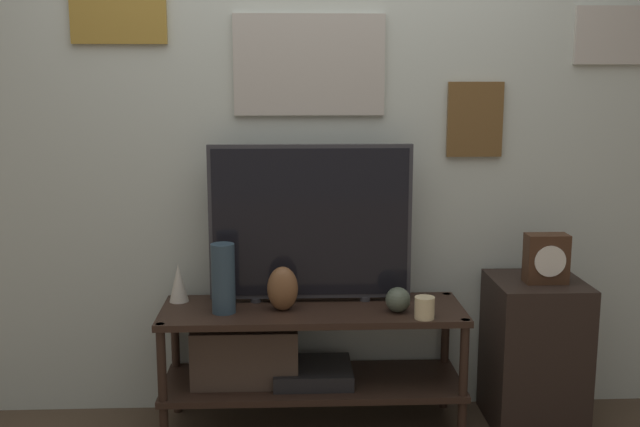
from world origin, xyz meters
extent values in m
cube|color=beige|center=(0.00, 0.54, 1.35)|extent=(6.40, 0.06, 2.70)
cube|color=#B2ADA3|center=(-0.01, 0.50, 1.68)|extent=(0.70, 0.02, 0.46)
cube|color=#B2BCC6|center=(-0.01, 0.49, 1.68)|extent=(0.66, 0.01, 0.42)
cube|color=#B7B2A8|center=(1.43, 0.50, 1.81)|extent=(0.40, 0.02, 0.27)
cube|color=beige|center=(1.43, 0.49, 1.81)|extent=(0.36, 0.01, 0.23)
cube|color=brown|center=(0.78, 0.50, 1.42)|extent=(0.26, 0.02, 0.35)
cube|color=#2D2D33|center=(0.78, 0.49, 1.42)|extent=(0.23, 0.01, 0.31)
cube|color=black|center=(0.00, 0.27, 0.57)|extent=(1.38, 0.45, 0.03)
cube|color=black|center=(0.00, 0.27, 0.22)|extent=(1.38, 0.45, 0.03)
cylinder|color=black|center=(-0.66, 0.07, 0.29)|extent=(0.04, 0.04, 0.58)
cylinder|color=black|center=(0.66, 0.07, 0.29)|extent=(0.04, 0.04, 0.58)
cylinder|color=black|center=(-0.66, 0.46, 0.29)|extent=(0.04, 0.04, 0.58)
cylinder|color=black|center=(0.66, 0.46, 0.29)|extent=(0.04, 0.04, 0.58)
cube|color=black|center=(0.00, 0.27, 0.27)|extent=(0.36, 0.32, 0.07)
cube|color=#47382D|center=(-0.31, 0.27, 0.37)|extent=(0.48, 0.25, 0.27)
cylinder|color=#333338|center=(-0.26, 0.37, 0.59)|extent=(0.05, 0.05, 0.02)
cylinder|color=#333338|center=(0.25, 0.37, 0.59)|extent=(0.05, 0.05, 0.02)
cube|color=#333338|center=(-0.01, 0.37, 0.96)|extent=(0.93, 0.04, 0.72)
cube|color=black|center=(-0.01, 0.35, 0.96)|extent=(0.90, 0.01, 0.68)
sphere|color=#4C5647|center=(0.38, 0.19, 0.64)|extent=(0.11, 0.11, 0.11)
cylinder|color=#2D4251|center=(-0.40, 0.22, 0.74)|extent=(0.11, 0.11, 0.31)
ellipsoid|color=brown|center=(-0.14, 0.24, 0.69)|extent=(0.14, 0.11, 0.20)
cone|color=beige|center=(-0.62, 0.39, 0.67)|extent=(0.09, 0.09, 0.18)
cylinder|color=beige|center=(0.48, 0.09, 0.63)|extent=(0.09, 0.09, 0.10)
cube|color=black|center=(1.04, 0.28, 0.35)|extent=(0.41, 0.43, 0.70)
cube|color=#422819|center=(1.06, 0.24, 0.81)|extent=(0.19, 0.10, 0.22)
cylinder|color=white|center=(1.06, 0.18, 0.81)|extent=(0.14, 0.01, 0.14)
camera|label=1|loc=(-0.11, -3.01, 1.62)|focal=42.00mm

